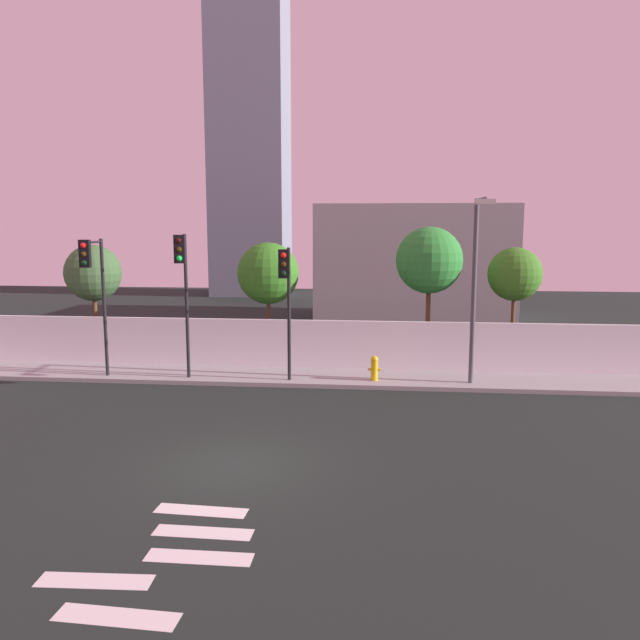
{
  "coord_description": "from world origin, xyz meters",
  "views": [
    {
      "loc": [
        3.38,
        -13.72,
        5.5
      ],
      "look_at": [
        1.35,
        6.5,
        2.42
      ],
      "focal_mm": 35.73,
      "sensor_mm": 36.0,
      "label": 1
    }
  ],
  "objects_px": {
    "fire_hydrant": "(374,367)",
    "traffic_light_center": "(183,275)",
    "street_lamp_curbside": "(476,276)",
    "roadside_tree_leftmost": "(93,273)",
    "roadside_tree_midright": "(429,261)",
    "traffic_light_right": "(286,286)",
    "roadside_tree_midleft": "(268,274)",
    "traffic_light_left": "(94,278)",
    "roadside_tree_rightmost": "(515,275)"
  },
  "relations": [
    {
      "from": "fire_hydrant",
      "to": "roadside_tree_leftmost",
      "type": "distance_m",
      "value": 12.25
    },
    {
      "from": "roadside_tree_leftmost",
      "to": "roadside_tree_midright",
      "type": "distance_m",
      "value": 13.47
    },
    {
      "from": "traffic_light_left",
      "to": "roadside_tree_leftmost",
      "type": "xyz_separation_m",
      "value": [
        -2.03,
        4.22,
        -0.18
      ]
    },
    {
      "from": "traffic_light_left",
      "to": "roadside_tree_midleft",
      "type": "height_order",
      "value": "traffic_light_left"
    },
    {
      "from": "traffic_light_center",
      "to": "roadside_tree_leftmost",
      "type": "bearing_deg",
      "value": 140.24
    },
    {
      "from": "roadside_tree_leftmost",
      "to": "roadside_tree_rightmost",
      "type": "distance_m",
      "value": 16.67
    },
    {
      "from": "roadside_tree_midleft",
      "to": "roadside_tree_rightmost",
      "type": "xyz_separation_m",
      "value": [
        9.48,
        0.0,
        0.03
      ]
    },
    {
      "from": "street_lamp_curbside",
      "to": "traffic_light_right",
      "type": "bearing_deg",
      "value": -172.39
    },
    {
      "from": "traffic_light_left",
      "to": "fire_hydrant",
      "type": "height_order",
      "value": "traffic_light_left"
    },
    {
      "from": "traffic_light_left",
      "to": "traffic_light_center",
      "type": "bearing_deg",
      "value": -0.67
    },
    {
      "from": "roadside_tree_midright",
      "to": "roadside_tree_rightmost",
      "type": "xyz_separation_m",
      "value": [
        3.22,
        0.0,
        -0.51
      ]
    },
    {
      "from": "roadside_tree_rightmost",
      "to": "roadside_tree_midright",
      "type": "bearing_deg",
      "value": 180.0
    },
    {
      "from": "traffic_light_left",
      "to": "roadside_tree_midleft",
      "type": "relative_size",
      "value": 1.01
    },
    {
      "from": "traffic_light_left",
      "to": "street_lamp_curbside",
      "type": "height_order",
      "value": "street_lamp_curbside"
    },
    {
      "from": "roadside_tree_midleft",
      "to": "roadside_tree_rightmost",
      "type": "distance_m",
      "value": 9.48
    },
    {
      "from": "traffic_light_right",
      "to": "street_lamp_curbside",
      "type": "distance_m",
      "value": 6.21
    },
    {
      "from": "traffic_light_right",
      "to": "roadside_tree_leftmost",
      "type": "distance_m",
      "value": 9.59
    },
    {
      "from": "roadside_tree_leftmost",
      "to": "traffic_light_left",
      "type": "bearing_deg",
      "value": -64.27
    },
    {
      "from": "street_lamp_curbside",
      "to": "roadside_tree_rightmost",
      "type": "height_order",
      "value": "street_lamp_curbside"
    },
    {
      "from": "street_lamp_curbside",
      "to": "traffic_light_left",
      "type": "bearing_deg",
      "value": -176.66
    },
    {
      "from": "roadside_tree_leftmost",
      "to": "fire_hydrant",
      "type": "bearing_deg",
      "value": -15.78
    },
    {
      "from": "traffic_light_right",
      "to": "traffic_light_left",
      "type": "bearing_deg",
      "value": 179.3
    },
    {
      "from": "traffic_light_center",
      "to": "roadside_tree_leftmost",
      "type": "distance_m",
      "value": 6.66
    },
    {
      "from": "roadside_tree_leftmost",
      "to": "roadside_tree_midleft",
      "type": "distance_m",
      "value": 7.19
    },
    {
      "from": "traffic_light_center",
      "to": "traffic_light_right",
      "type": "relative_size",
      "value": 1.1
    },
    {
      "from": "traffic_light_right",
      "to": "fire_hydrant",
      "type": "distance_m",
      "value": 4.21
    },
    {
      "from": "fire_hydrant",
      "to": "roadside_tree_midleft",
      "type": "height_order",
      "value": "roadside_tree_midleft"
    },
    {
      "from": "street_lamp_curbside",
      "to": "roadside_tree_leftmost",
      "type": "distance_m",
      "value": 15.13
    },
    {
      "from": "traffic_light_center",
      "to": "street_lamp_curbside",
      "type": "relative_size",
      "value": 0.81
    },
    {
      "from": "fire_hydrant",
      "to": "roadside_tree_rightmost",
      "type": "distance_m",
      "value": 6.82
    },
    {
      "from": "traffic_light_center",
      "to": "traffic_light_left",
      "type": "bearing_deg",
      "value": 179.33
    },
    {
      "from": "fire_hydrant",
      "to": "roadside_tree_rightmost",
      "type": "height_order",
      "value": "roadside_tree_rightmost"
    },
    {
      "from": "traffic_light_left",
      "to": "roadside_tree_rightmost",
      "type": "xyz_separation_m",
      "value": [
        14.64,
        4.22,
        -0.1
      ]
    },
    {
      "from": "roadside_tree_leftmost",
      "to": "roadside_tree_midleft",
      "type": "relative_size",
      "value": 0.98
    },
    {
      "from": "street_lamp_curbside",
      "to": "roadside_tree_leftmost",
      "type": "bearing_deg",
      "value": 166.7
    },
    {
      "from": "traffic_light_center",
      "to": "traffic_light_right",
      "type": "bearing_deg",
      "value": -0.73
    },
    {
      "from": "traffic_light_right",
      "to": "fire_hydrant",
      "type": "bearing_deg",
      "value": 20.3
    },
    {
      "from": "street_lamp_curbside",
      "to": "roadside_tree_midright",
      "type": "bearing_deg",
      "value": 110.01
    },
    {
      "from": "roadside_tree_rightmost",
      "to": "traffic_light_right",
      "type": "bearing_deg",
      "value": -152.02
    },
    {
      "from": "traffic_light_right",
      "to": "fire_hydrant",
      "type": "xyz_separation_m",
      "value": [
        2.88,
        1.06,
        -2.89
      ]
    },
    {
      "from": "traffic_light_center",
      "to": "fire_hydrant",
      "type": "xyz_separation_m",
      "value": [
        6.34,
        1.02,
        -3.19
      ]
    },
    {
      "from": "traffic_light_left",
      "to": "roadside_tree_midleft",
      "type": "distance_m",
      "value": 6.67
    },
    {
      "from": "fire_hydrant",
      "to": "traffic_light_center",
      "type": "bearing_deg",
      "value": -170.85
    },
    {
      "from": "traffic_light_right",
      "to": "roadside_tree_rightmost",
      "type": "bearing_deg",
      "value": 27.98
    },
    {
      "from": "traffic_light_center",
      "to": "roadside_tree_midright",
      "type": "relative_size",
      "value": 0.93
    },
    {
      "from": "traffic_light_right",
      "to": "roadside_tree_midleft",
      "type": "distance_m",
      "value": 4.52
    },
    {
      "from": "roadside_tree_rightmost",
      "to": "street_lamp_curbside",
      "type": "bearing_deg",
      "value": -119.25
    },
    {
      "from": "traffic_light_right",
      "to": "roadside_tree_leftmost",
      "type": "bearing_deg",
      "value": 153.37
    },
    {
      "from": "traffic_light_right",
      "to": "street_lamp_curbside",
      "type": "xyz_separation_m",
      "value": [
        6.15,
        0.82,
        0.31
      ]
    },
    {
      "from": "roadside_tree_leftmost",
      "to": "roadside_tree_rightmost",
      "type": "bearing_deg",
      "value": 0.0
    }
  ]
}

